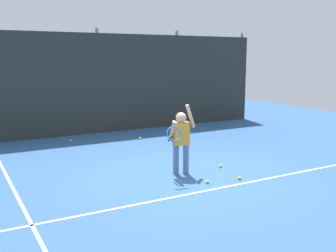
% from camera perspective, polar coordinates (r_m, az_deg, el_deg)
% --- Properties ---
extents(ground_plane, '(20.00, 20.00, 0.00)m').
position_cam_1_polar(ground_plane, '(7.69, 2.54, -6.92)').
color(ground_plane, '#335B93').
extents(court_line_baseline, '(9.00, 0.05, 0.00)m').
position_cam_1_polar(court_line_baseline, '(6.89, 7.01, -9.00)').
color(court_line_baseline, white).
rests_on(court_line_baseline, ground).
extents(court_line_sideline, '(0.05, 9.00, 0.00)m').
position_cam_1_polar(court_line_sideline, '(7.63, -21.84, -7.76)').
color(court_line_sideline, white).
rests_on(court_line_sideline, ground).
extents(back_fence_windscreen, '(11.01, 0.08, 2.91)m').
position_cam_1_polar(back_fence_windscreen, '(11.78, -9.96, 6.05)').
color(back_fence_windscreen, '#282D2B').
rests_on(back_fence_windscreen, ground).
extents(fence_post_1, '(0.09, 0.09, 3.06)m').
position_cam_1_polar(fence_post_1, '(11.24, -23.11, 5.61)').
color(fence_post_1, slate).
rests_on(fence_post_1, ground).
extents(fence_post_2, '(0.09, 0.09, 3.06)m').
position_cam_1_polar(fence_post_2, '(11.83, -10.06, 6.43)').
color(fence_post_2, slate).
rests_on(fence_post_2, ground).
extents(fence_post_3, '(0.09, 0.09, 3.06)m').
position_cam_1_polar(fence_post_3, '(12.96, 1.26, 6.87)').
color(fence_post_3, slate).
rests_on(fence_post_3, ground).
extents(fence_post_4, '(0.09, 0.09, 3.06)m').
position_cam_1_polar(fence_post_4, '(14.50, 10.49, 7.04)').
color(fence_post_4, slate).
rests_on(fence_post_4, ground).
extents(tennis_player, '(0.80, 0.57, 1.35)m').
position_cam_1_polar(tennis_player, '(7.47, 1.86, -1.66)').
color(tennis_player, slate).
rests_on(tennis_player, ground).
extents(tennis_ball_2, '(0.07, 0.07, 0.07)m').
position_cam_1_polar(tennis_ball_2, '(7.13, 5.75, -8.04)').
color(tennis_ball_2, '#CCE033').
rests_on(tennis_ball_2, ground).
extents(tennis_ball_3, '(0.07, 0.07, 0.07)m').
position_cam_1_polar(tennis_ball_3, '(10.80, -13.88, -2.08)').
color(tennis_ball_3, '#CCE033').
rests_on(tennis_ball_3, ground).
extents(tennis_ball_4, '(0.07, 0.07, 0.07)m').
position_cam_1_polar(tennis_ball_4, '(8.15, 7.59, -5.78)').
color(tennis_ball_4, '#CCE033').
rests_on(tennis_ball_4, ground).
extents(tennis_ball_5, '(0.07, 0.07, 0.07)m').
position_cam_1_polar(tennis_ball_5, '(12.13, 1.06, -0.48)').
color(tennis_ball_5, '#CCE033').
rests_on(tennis_ball_5, ground).
extents(tennis_ball_7, '(0.07, 0.07, 0.07)m').
position_cam_1_polar(tennis_ball_7, '(10.81, -4.04, -1.79)').
color(tennis_ball_7, '#CCE033').
rests_on(tennis_ball_7, ground).
extents(tennis_ball_8, '(0.07, 0.07, 0.07)m').
position_cam_1_polar(tennis_ball_8, '(7.43, 10.34, -7.42)').
color(tennis_ball_8, '#CCE033').
rests_on(tennis_ball_8, ground).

